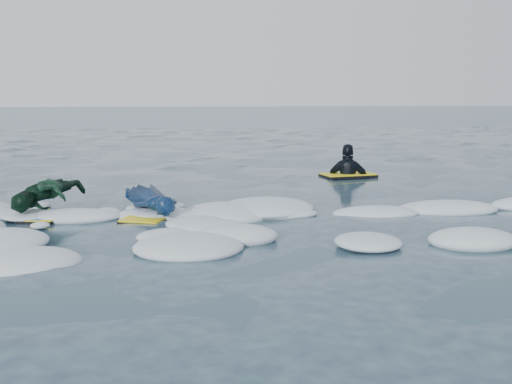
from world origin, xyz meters
TOP-DOWN VIEW (x-y plane):
  - ground at (0.00, 0.00)m, footprint 120.00×120.00m
  - foam_band at (0.00, 1.03)m, footprint 12.00×3.10m
  - prone_woman_unit at (-0.29, 1.62)m, footprint 0.94×1.53m
  - prone_child_unit at (-1.60, 1.78)m, footprint 1.01×1.34m
  - waiting_rider_unit at (3.10, 5.00)m, footprint 1.07×0.73m

SIDE VIEW (x-z plane):
  - waiting_rider_unit at x=3.10m, z-range -0.84..0.63m
  - ground at x=0.00m, z-range 0.00..0.00m
  - foam_band at x=0.00m, z-range -0.15..0.15m
  - prone_woman_unit at x=-0.29m, z-range 0.00..0.37m
  - prone_child_unit at x=-1.60m, z-range 0.00..0.48m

